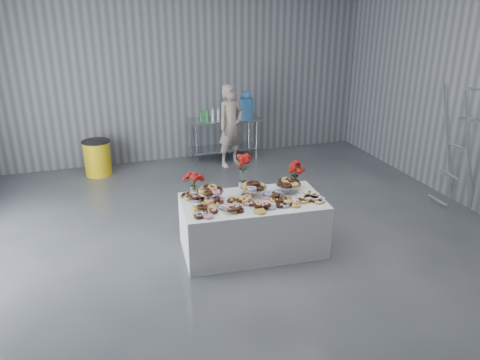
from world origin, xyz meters
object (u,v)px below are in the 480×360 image
object	(u,v)px
person	(231,126)
water_jug	(246,105)
display_table	(253,225)
trash_barrel	(98,158)
stepladder	(458,147)
prep_table	(224,131)

from	to	relation	value
person	water_jug	bearing A→B (deg)	15.54
display_table	trash_barrel	world-z (taller)	display_table
water_jug	person	world-z (taller)	person
water_jug	stepladder	bearing A→B (deg)	-54.71
display_table	prep_table	xyz separation A→B (m)	(0.69, 3.82, 0.24)
prep_table	stepladder	size ratio (longest dim) A/B	0.73
water_jug	person	distance (m)	0.68
display_table	person	size ratio (longest dim) A/B	1.13
display_table	stepladder	world-z (taller)	stepladder
water_jug	person	bearing A→B (deg)	-140.09
display_table	prep_table	size ratio (longest dim) A/B	1.27
stepladder	water_jug	bearing A→B (deg)	125.29
trash_barrel	stepladder	size ratio (longest dim) A/B	0.34
water_jug	stepladder	size ratio (longest dim) A/B	0.27
prep_table	person	distance (m)	0.45
person	trash_barrel	bearing A→B (deg)	150.28
prep_table	person	bearing A→B (deg)	-84.61
water_jug	trash_barrel	bearing A→B (deg)	-177.43
water_jug	display_table	bearing A→B (deg)	-107.26
display_table	prep_table	distance (m)	3.89
person	prep_table	bearing A→B (deg)	71.01
prep_table	stepladder	bearing A→B (deg)	-49.56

